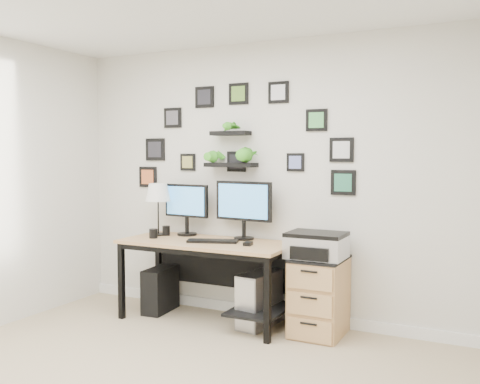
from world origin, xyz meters
The scene contains 14 objects.
room centered at (0.00, 1.98, 0.05)m, with size 4.00×4.00×4.00m.
desk centered at (-0.38, 1.67, 0.63)m, with size 1.60×0.70×0.75m.
monitor_left centered at (-0.76, 1.85, 1.05)m, with size 0.50×0.21×0.51m.
monitor_right centered at (-0.14, 1.86, 1.08)m, with size 0.59×0.21×0.55m.
keyboard centered at (-0.32, 1.59, 0.76)m, with size 0.46×0.15×0.02m, color black.
mouse centered at (0.04, 1.58, 0.77)m, with size 0.07×0.10×0.03m, color black.
table_lamp centered at (-1.02, 1.74, 1.16)m, with size 0.25×0.25×0.51m.
mug centered at (-0.95, 1.55, 0.80)m, with size 0.08×0.08×0.09m, color black.
pen_cup centered at (-0.94, 1.74, 0.80)m, with size 0.07×0.07×0.10m, color black.
pc_tower_black centered at (-0.97, 1.69, 0.22)m, with size 0.19×0.43×0.43m, color black.
pc_tower_grey centered at (0.09, 1.71, 0.24)m, with size 0.28×0.51×0.49m.
file_cabinet centered at (0.65, 1.72, 0.34)m, with size 0.43×0.53×0.67m.
printer centered at (0.63, 1.69, 0.78)m, with size 0.48×0.39×0.22m.
wall_decor centered at (-0.28, 1.93, 1.66)m, with size 2.32×0.18×1.04m.
Camera 1 is at (2.05, -2.61, 1.55)m, focal length 40.00 mm.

